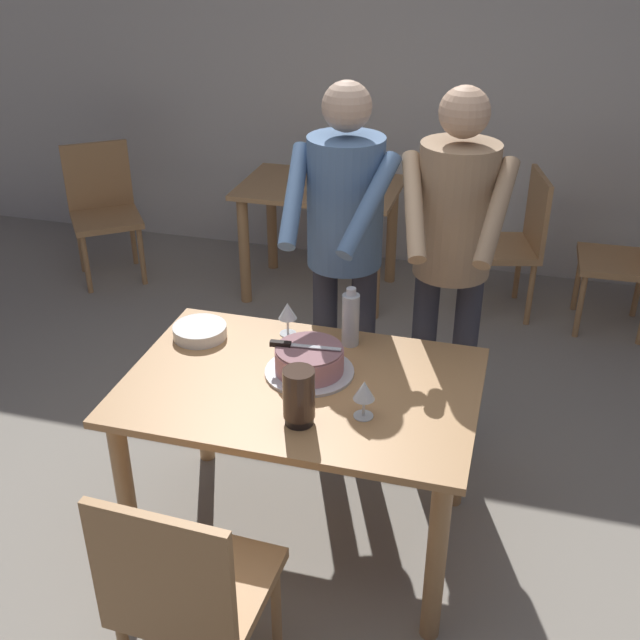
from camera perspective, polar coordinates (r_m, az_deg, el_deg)
ground_plane at (r=3.37m, az=-1.23°, el=-15.34°), size 14.00×14.00×0.00m
back_wall at (r=5.38m, az=7.93°, el=17.78°), size 10.00×0.12×2.70m
main_dining_table at (r=2.97m, az=-1.36°, el=-6.61°), size 1.31×0.87×0.75m
cake_on_platter at (r=2.93m, az=-0.78°, el=-3.05°), size 0.34×0.34×0.11m
cake_knife at (r=2.91m, az=-2.18°, el=-1.83°), size 0.27×0.04×0.02m
plate_stack at (r=3.22m, az=-8.81°, el=-0.82°), size 0.22×0.22×0.05m
wine_glass_near at (r=2.67m, az=3.26°, el=-5.26°), size 0.08×0.08×0.14m
wine_glass_far at (r=3.16m, az=-2.40°, el=0.60°), size 0.08×0.08×0.14m
water_bottle at (r=3.09m, az=2.26°, el=0.09°), size 0.07×0.07×0.25m
hurricane_lamp at (r=2.63m, az=-1.56°, el=-5.63°), size 0.11×0.11×0.21m
person_cutting_cake at (r=3.30m, az=1.82°, el=6.12°), size 0.47×0.56×1.72m
person_standing_beside at (r=3.26m, az=9.71°, el=5.42°), size 0.47×0.56×1.72m
chair_near_side at (r=2.52m, az=-9.72°, el=-18.94°), size 0.46×0.46×0.90m
background_table at (r=5.02m, az=-0.00°, el=8.11°), size 1.00×0.70×0.74m
background_chair_1 at (r=5.51m, az=-15.60°, el=7.99°), size 0.62×0.62×0.90m
background_chair_2 at (r=4.94m, az=21.95°, el=4.52°), size 0.45×0.45×0.90m
background_chair_3 at (r=4.93m, az=13.95°, el=5.78°), size 0.53×0.53×0.90m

